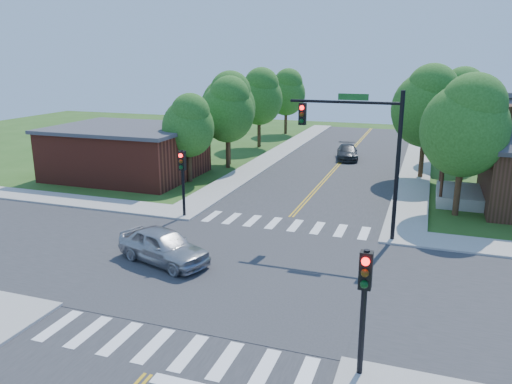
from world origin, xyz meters
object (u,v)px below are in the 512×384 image
at_px(signal_pole_nw, 182,171).
at_px(signal_pole_se, 364,290).
at_px(car_silver, 163,247).
at_px(car_dgrey, 347,152).
at_px(signal_mast_ne, 362,140).

bearing_deg(signal_pole_nw, signal_pole_se, -45.00).
bearing_deg(car_silver, signal_pole_se, -101.90).
bearing_deg(car_dgrey, signal_mast_ne, -90.10).
height_order(signal_mast_ne, car_dgrey, signal_mast_ne).
bearing_deg(car_silver, car_dgrey, 9.47).
distance_m(signal_pole_nw, car_dgrey, 20.22).
relative_size(signal_mast_ne, car_dgrey, 1.60).
bearing_deg(signal_pole_nw, car_dgrey, 72.97).
relative_size(signal_mast_ne, car_silver, 1.51).
distance_m(signal_mast_ne, car_silver, 10.37).
relative_size(signal_pole_nw, car_silver, 0.80).
height_order(signal_pole_nw, car_dgrey, signal_pole_nw).
bearing_deg(car_silver, signal_pole_nw, 37.37).
xyz_separation_m(signal_pole_se, car_dgrey, (-5.31, 30.44, -2.04)).
height_order(car_silver, car_dgrey, car_silver).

